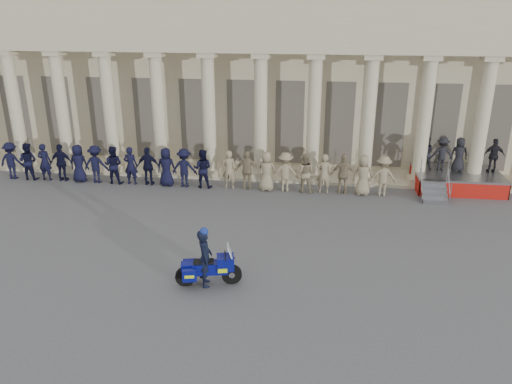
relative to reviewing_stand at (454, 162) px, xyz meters
The scene contains 6 objects.
ground 13.44m from the reviewing_stand, 143.33° to the right, with size 90.00×90.00×0.00m, color #4B4B4E.
building 13.07m from the reviewing_stand, 147.77° to the left, with size 40.00×12.50×9.00m.
officer_rank 12.93m from the reviewing_stand, behind, with size 19.81×0.72×1.91m.
reviewing_stand is the anchor object (origin of this frame).
motorcycle 14.35m from the reviewing_stand, 132.75° to the right, with size 2.09×1.05×1.36m.
rider 14.43m from the reviewing_stand, 133.00° to the right, with size 0.60×0.78×1.99m.
Camera 1 is at (4.34, -16.12, 8.31)m, focal length 35.00 mm.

